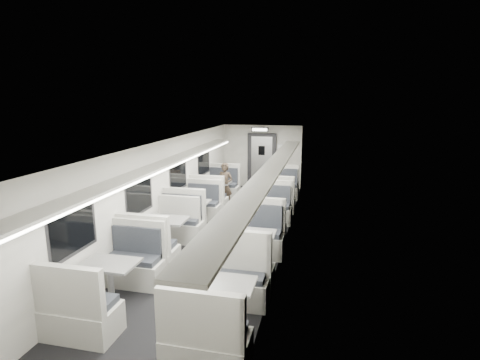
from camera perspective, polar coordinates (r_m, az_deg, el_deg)
The scene contains 19 objects.
room at distance 8.72m, azimuth -3.20°, elevation -2.28°, with size 3.24×12.24×2.64m.
booth_left_a at distance 12.06m, azimuth -3.67°, elevation -2.05°, with size 1.11×2.25×1.21m.
booth_left_b at distance 10.12m, azimuth -7.11°, elevation -5.14°, with size 1.03×2.09×1.12m.
booth_left_c at distance 8.53m, azimuth -11.28°, elevation -8.36°, with size 1.15×2.34×1.25m.
booth_left_d at distance 6.77m, azimuth -19.10°, elevation -14.72°, with size 1.10×2.23×1.19m.
booth_right_a at distance 12.23m, azimuth 6.14°, elevation -1.97°, with size 1.06×2.16×1.15m.
booth_right_b at distance 9.72m, azimuth 4.28°, elevation -5.71°, with size 1.07×2.18×1.16m.
booth_right_c at distance 7.57m, azimuth 1.57°, elevation -10.85°, with size 1.15×2.34×1.25m.
booth_right_d at distance 5.84m, azimuth -2.51°, elevation -18.59°, with size 1.10×2.24×1.20m.
passenger at distance 11.73m, azimuth -2.32°, elevation -0.86°, with size 0.52×0.34×1.44m, color black.
window_a at distance 12.30m, azimuth -5.51°, elevation 2.71°, with size 0.02×1.18×0.84m, color black.
window_b at distance 10.27m, azimuth -9.36°, elevation 0.68°, with size 0.02×1.18×0.84m, color black.
window_c at distance 8.33m, azimuth -15.04°, elevation -2.32°, with size 0.02×1.18×0.84m, color black.
window_d at distance 6.55m, azimuth -24.04°, elevation -6.99°, with size 0.02×1.18×0.84m, color black.
luggage_rack_left at distance 8.72m, azimuth -11.70°, elevation 2.30°, with size 0.46×10.40×0.09m.
luggage_rack_right at distance 8.02m, azimuth 4.72°, elevation 1.65°, with size 0.46×10.40×0.09m.
vestibule_door at distance 14.42m, azimuth 3.33°, elevation 2.93°, with size 1.10×0.13×2.10m.
exit_sign at distance 13.79m, azimuth 3.05°, elevation 7.69°, with size 0.62×0.12×0.16m.
wall_notice at distance 14.24m, azimuth 6.33°, elevation 4.63°, with size 0.32×0.02×0.40m, color white.
Camera 1 is at (2.35, -8.10, 3.40)m, focal length 28.00 mm.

